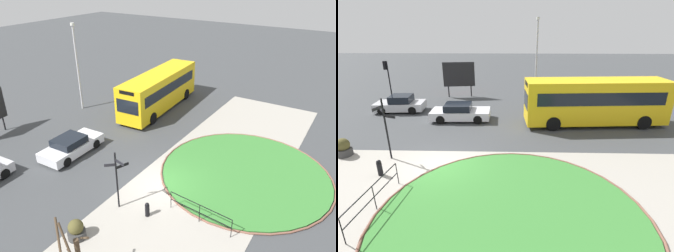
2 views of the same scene
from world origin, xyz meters
TOP-DOWN VIEW (x-y plane):
  - ground at (0.00, 0.00)m, footprint 120.00×120.00m
  - sidewalk_paving at (0.00, -2.17)m, footprint 32.00×7.67m
  - grass_island at (3.76, -3.81)m, footprint 10.12×10.12m
  - grass_kerb_ring at (3.76, -3.81)m, footprint 10.43×10.43m
  - signpost_directional at (-2.79, 0.71)m, footprint 1.08×1.12m
  - bollard_foreground at (-2.56, -0.94)m, footprint 0.24×0.24m
  - railing_grass_edge at (-1.53, -3.38)m, footprint 0.32×3.53m
  - bus_yellow at (9.61, 6.39)m, footprint 10.04×3.11m
  - car_trailing at (-0.24, 7.03)m, footprint 4.48×2.06m
  - lamppost_tall at (5.83, 12.26)m, footprint 0.32×0.32m
  - planter_near_signpost at (-5.54, 1.01)m, footprint 0.86×0.86m

SIDE VIEW (x-z plane):
  - ground at x=0.00m, z-range 0.00..0.00m
  - sidewalk_paving at x=0.00m, z-range 0.00..0.02m
  - grass_island at x=3.76m, z-range 0.00..0.10m
  - grass_kerb_ring at x=3.76m, z-range 0.00..0.11m
  - bollard_foreground at x=-2.56m, z-range 0.01..0.84m
  - planter_near_signpost at x=-5.54m, z-range -0.05..0.97m
  - car_trailing at x=-0.24m, z-range -0.04..1.24m
  - railing_grass_edge at x=-1.53m, z-range 0.17..1.25m
  - bus_yellow at x=9.61m, z-range 0.12..3.39m
  - signpost_directional at x=-2.79m, z-range 0.28..3.66m
  - lamppost_tall at x=5.83m, z-range 0.29..7.77m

